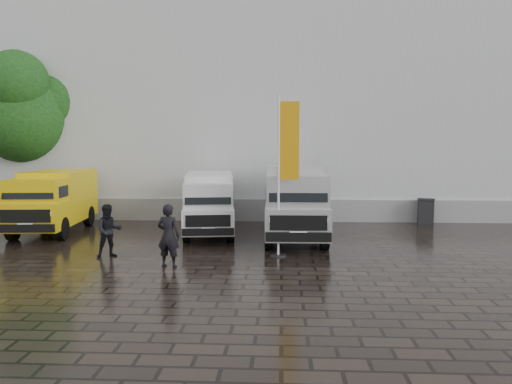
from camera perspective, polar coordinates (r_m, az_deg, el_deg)
ground at (r=14.88m, az=1.12°, el=-8.04°), size 120.00×120.00×0.00m
exhibition_hall at (r=30.60m, az=5.94°, el=10.17°), size 44.00×16.00×12.00m
hall_plinth at (r=22.66m, az=6.85°, el=-2.11°), size 44.00×0.15×1.00m
van_yellow at (r=21.25m, az=-22.14°, el=-1.07°), size 2.45×5.37×2.41m
van_white at (r=19.50m, az=-5.37°, el=-1.37°), size 2.47×5.54×2.32m
van_silver at (r=18.52m, az=4.42°, el=-1.13°), size 2.18×6.28×2.71m
flagpole at (r=15.37m, az=3.28°, el=2.85°), size 0.88×0.50×4.98m
tree at (r=26.10m, az=-25.06°, el=8.47°), size 4.40×4.40×7.91m
wheelie_bin at (r=23.01m, az=18.82°, el=-2.09°), size 0.80×0.80×1.13m
person_front at (r=14.36m, az=-9.98°, el=-4.92°), size 0.73×0.55×1.81m
person_tent at (r=16.10m, az=-16.46°, el=-4.26°), size 0.99×0.91×1.64m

